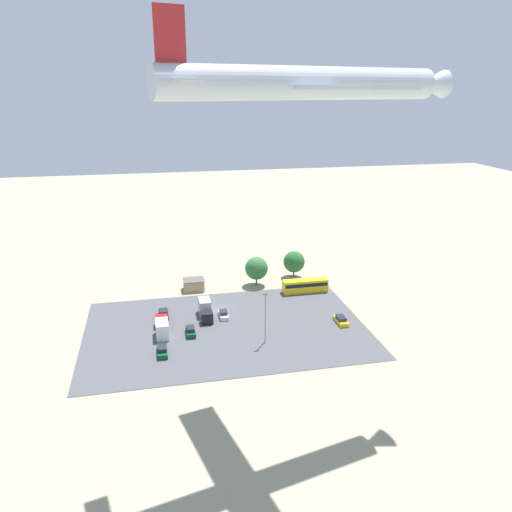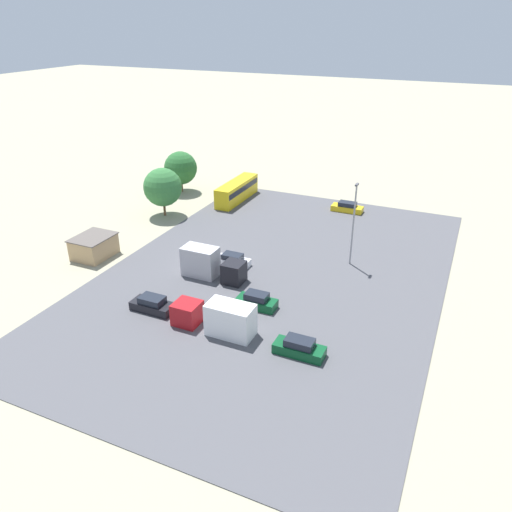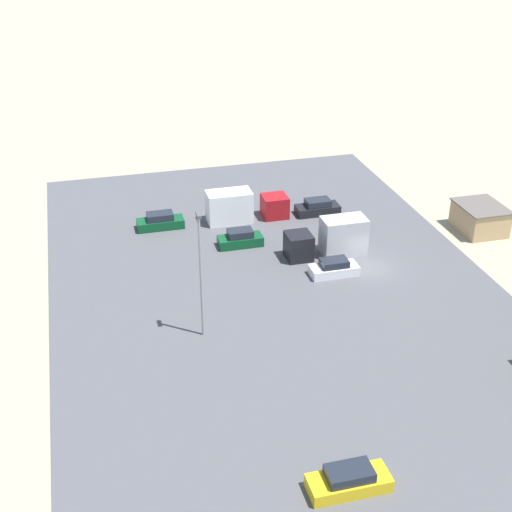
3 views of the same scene
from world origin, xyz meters
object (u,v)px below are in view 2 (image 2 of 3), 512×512
Objects in this scene: bus at (237,190)px; parked_car_0 at (257,301)px; parked_car_4 at (153,305)px; parked_truck_1 at (210,264)px; parked_truck_0 at (218,318)px; shed_building at (94,246)px; parked_car_3 at (299,348)px; parked_car_2 at (347,207)px; parked_car_1 at (233,260)px.

bus reaches higher than parked_car_0.
parked_car_4 is 9.08m from parked_truck_1.
bus is at bearing 23.54° from parked_truck_0.
parked_truck_0 is (8.26, 22.06, 0.19)m from shed_building.
parked_truck_0 reaches higher than parked_car_0.
bus is 33.32m from parked_car_0.
parked_car_4 is at bearing 86.41° from parked_truck_0.
shed_building reaches higher than parked_car_3.
shed_building is 1.22× the size of parked_car_0.
parked_truck_1 is at bearing -116.58° from parked_car_0.
parked_car_3 is at bearing 87.36° from parked_car_4.
parked_truck_0 is (-0.25, -8.34, 0.80)m from parked_car_3.
parked_truck_0 reaches higher than parked_car_4.
parked_truck_0 is (5.51, -1.56, 0.80)m from parked_car_0.
parked_truck_1 is at bearing -70.44° from bus.
parked_truck_1 is (25.08, 8.91, -0.10)m from bus.
parked_truck_1 is (-3.83, -7.65, 0.91)m from parked_car_0.
parked_truck_0 is 11.15m from parked_truck_1.
parked_car_2 is 0.58× the size of parked_truck_0.
parked_car_0 is at bearing 177.67° from parked_car_2.
bus is at bearing -160.44° from parked_truck_1.
bus is 37.54m from parked_truck_0.
parked_car_2 is 37.81m from parked_car_4.
parked_truck_1 is (-1.08, 15.97, 0.31)m from shed_building.
parked_truck_1 is (27.41, -8.92, 0.96)m from parked_car_2.
parked_car_3 is (8.51, 30.39, -0.61)m from shed_building.
parked_car_0 reaches higher than parked_car_3.
parked_car_3 is at bearing -56.06° from bus.
parked_car_3 is 17.35m from parked_truck_1.
shed_building is at bearing 138.86° from parked_car_2.
parked_car_4 is at bearing 87.36° from parked_car_3.
parked_car_3 is at bearing -134.87° from parked_car_1.
parked_truck_1 is (-9.59, -14.42, 0.92)m from parked_car_3.
shed_building is 0.47× the size of bus.
parked_truck_0 is at bearing -158.89° from parked_car_1.
parked_car_4 is at bearing -11.64° from parked_truck_1.
shed_building reaches higher than parked_car_0.
parked_car_4 is 0.55× the size of parked_truck_0.
parked_car_4 is at bearing 61.26° from shed_building.
parked_car_1 is 0.92× the size of parked_car_3.
bus is at bearing 97.46° from parked_car_2.
parked_truck_0 is at bearing 86.41° from parked_car_4.
bus is 41.80m from parked_car_3.
parked_car_4 is at bearing 167.20° from parked_car_1.
parked_truck_1 is at bearing 161.98° from parked_car_2.
parked_truck_1 is (3.74, -1.04, 0.97)m from parked_car_1.
bus is 23.57m from parked_car_1.
parked_car_3 is at bearing -91.73° from parked_truck_0.
parked_car_2 is at bearing 161.98° from parked_truck_1.
parked_car_4 is (12.58, -2.86, 0.05)m from parked_car_1.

